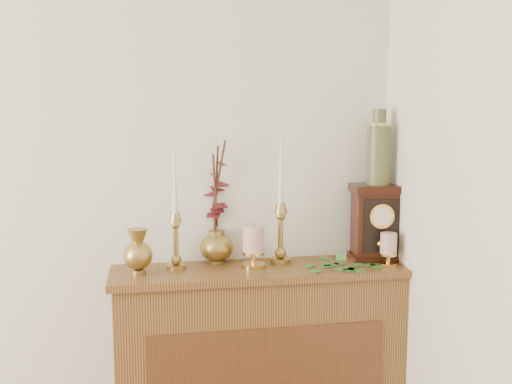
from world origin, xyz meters
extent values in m
cube|color=brown|center=(1.40, 2.10, 0.45)|extent=(1.20, 0.30, 0.90)
cube|color=brown|center=(1.40, 2.10, 0.92)|extent=(1.24, 0.34, 0.03)
cylinder|color=tan|center=(1.05, 2.13, 0.94)|extent=(0.08, 0.08, 0.02)
sphere|color=tan|center=(1.05, 2.13, 0.97)|extent=(0.04, 0.04, 0.04)
cylinder|color=tan|center=(1.05, 2.13, 1.04)|extent=(0.02, 0.02, 0.14)
sphere|color=tan|center=(1.05, 2.13, 1.12)|extent=(0.04, 0.04, 0.04)
cone|color=tan|center=(1.05, 2.13, 1.15)|extent=(0.05, 0.05, 0.04)
cone|color=silver|center=(1.05, 2.13, 1.29)|extent=(0.02, 0.02, 0.25)
cylinder|color=tan|center=(1.50, 2.15, 0.94)|extent=(0.09, 0.09, 0.02)
sphere|color=tan|center=(1.50, 2.15, 0.97)|extent=(0.05, 0.05, 0.05)
cylinder|color=tan|center=(1.50, 2.15, 1.05)|extent=(0.02, 0.02, 0.16)
sphere|color=tan|center=(1.50, 2.15, 1.14)|extent=(0.04, 0.04, 0.04)
cone|color=tan|center=(1.50, 2.15, 1.17)|extent=(0.06, 0.06, 0.04)
cone|color=silver|center=(1.50, 2.15, 1.32)|extent=(0.02, 0.02, 0.28)
cylinder|color=tan|center=(0.90, 2.07, 0.94)|extent=(0.06, 0.06, 0.02)
sphere|color=tan|center=(0.90, 2.07, 1.01)|extent=(0.11, 0.11, 0.11)
cone|color=tan|center=(0.90, 2.07, 1.09)|extent=(0.08, 0.08, 0.06)
cylinder|color=tan|center=(1.23, 2.21, 0.94)|extent=(0.06, 0.06, 0.01)
ellipsoid|color=tan|center=(1.23, 2.21, 1.00)|extent=(0.14, 0.14, 0.12)
cylinder|color=tan|center=(1.23, 2.21, 1.06)|extent=(0.07, 0.07, 0.03)
cylinder|color=#472819|center=(1.23, 2.22, 1.23)|extent=(0.03, 0.09, 0.34)
cylinder|color=#472819|center=(1.23, 2.22, 1.25)|extent=(0.02, 0.07, 0.37)
cylinder|color=#472819|center=(1.23, 2.22, 1.26)|extent=(0.07, 0.12, 0.39)
cylinder|color=gold|center=(1.37, 2.09, 0.94)|extent=(0.10, 0.10, 0.02)
cylinder|color=gold|center=(1.37, 2.09, 0.97)|extent=(0.02, 0.02, 0.04)
cylinder|color=gold|center=(1.37, 2.09, 0.99)|extent=(0.09, 0.09, 0.01)
cylinder|color=beige|center=(1.37, 2.09, 1.05)|extent=(0.09, 0.09, 0.11)
cylinder|color=#472819|center=(1.37, 2.09, 1.11)|extent=(0.00, 0.00, 0.01)
cylinder|color=gold|center=(1.93, 2.03, 0.94)|extent=(0.08, 0.08, 0.01)
cylinder|color=gold|center=(1.93, 2.03, 0.96)|extent=(0.02, 0.02, 0.03)
cylinder|color=gold|center=(1.93, 2.03, 0.98)|extent=(0.07, 0.07, 0.01)
cylinder|color=beige|center=(1.93, 2.03, 1.03)|extent=(0.07, 0.07, 0.09)
cylinder|color=#472819|center=(1.93, 2.03, 1.07)|extent=(0.00, 0.00, 0.01)
cube|color=#346F2A|center=(1.86, 2.07, 0.93)|extent=(0.05, 0.04, 0.00)
cube|color=#346F2A|center=(1.75, 1.97, 0.93)|extent=(0.06, 0.05, 0.00)
cube|color=#346F2A|center=(1.87, 2.00, 0.93)|extent=(0.06, 0.06, 0.00)
cube|color=#346F2A|center=(1.81, 2.00, 0.93)|extent=(0.05, 0.05, 0.00)
cube|color=#346F2A|center=(1.94, 1.95, 0.93)|extent=(0.05, 0.04, 0.00)
cube|color=#346F2A|center=(1.89, 1.96, 0.93)|extent=(0.04, 0.05, 0.00)
cube|color=#346F2A|center=(1.87, 1.99, 0.93)|extent=(0.05, 0.04, 0.00)
cube|color=#346F2A|center=(1.83, 2.08, 0.93)|extent=(0.05, 0.06, 0.00)
cube|color=#346F2A|center=(1.62, 1.98, 0.93)|extent=(0.05, 0.05, 0.00)
cube|color=#346F2A|center=(1.86, 2.02, 0.93)|extent=(0.05, 0.05, 0.00)
cube|color=#346F2A|center=(1.83, 2.01, 0.93)|extent=(0.06, 0.05, 0.00)
cube|color=#346F2A|center=(1.83, 1.99, 0.93)|extent=(0.05, 0.04, 0.00)
cube|color=#346F2A|center=(1.64, 2.02, 0.93)|extent=(0.05, 0.04, 0.00)
cube|color=#346F2A|center=(1.94, 1.97, 0.93)|extent=(0.06, 0.06, 0.00)
cube|color=#346F2A|center=(1.83, 2.05, 0.93)|extent=(0.05, 0.06, 0.00)
cube|color=#346F2A|center=(1.65, 2.02, 0.97)|extent=(0.05, 0.04, 0.02)
cube|color=#346F2A|center=(1.71, 1.97, 0.99)|extent=(0.04, 0.03, 0.02)
cube|color=#346F2A|center=(1.94, 2.01, 0.98)|extent=(0.03, 0.04, 0.02)
cube|color=black|center=(1.93, 2.14, 0.94)|extent=(0.23, 0.17, 0.02)
cube|color=black|center=(1.93, 2.14, 1.08)|extent=(0.21, 0.15, 0.29)
cube|color=black|center=(1.93, 2.14, 1.25)|extent=(0.23, 0.17, 0.03)
cube|color=black|center=(1.92, 2.08, 1.09)|extent=(0.15, 0.02, 0.23)
cylinder|color=#F0AB46|center=(1.92, 2.07, 1.13)|extent=(0.11, 0.02, 0.11)
cylinder|color=silver|center=(1.92, 2.07, 1.13)|extent=(0.08, 0.01, 0.08)
sphere|color=#F0AB46|center=(1.92, 2.08, 1.01)|extent=(0.04, 0.04, 0.04)
cylinder|color=#1A3426|center=(1.93, 2.14, 1.39)|extent=(0.10, 0.10, 0.25)
cylinder|color=#1A3426|center=(1.93, 2.14, 1.54)|extent=(0.06, 0.06, 0.08)
cylinder|color=tan|center=(1.93, 2.14, 1.52)|extent=(0.07, 0.07, 0.02)
camera|label=1|loc=(0.95, -0.29, 1.59)|focal=42.00mm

